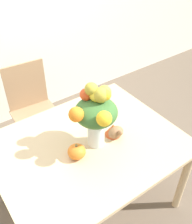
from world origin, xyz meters
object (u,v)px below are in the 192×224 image
pumpkin (77,152)px  turkey_figurine (114,131)px  dining_chair_near_window (34,110)px  flower_vase (96,113)px

pumpkin → turkey_figurine: pumpkin is taller
turkey_figurine → dining_chair_near_window: bearing=105.0°
turkey_figurine → dining_chair_near_window: dining_chair_near_window is taller
flower_vase → turkey_figurine: flower_vase is taller
flower_vase → turkey_figurine: 0.28m
dining_chair_near_window → turkey_figurine: bearing=-70.7°
pumpkin → dining_chair_near_window: (0.08, 0.95, -0.29)m
flower_vase → turkey_figurine: size_ratio=3.03×
turkey_figurine → flower_vase: bearing=174.5°
pumpkin → turkey_figurine: (0.33, 0.02, -0.00)m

